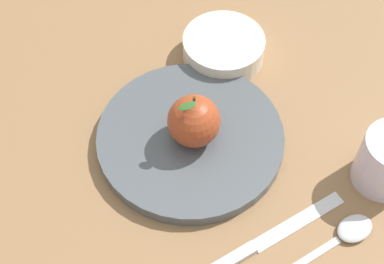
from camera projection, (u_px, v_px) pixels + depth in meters
ground_plane at (208, 154)px, 0.75m from camera, size 2.40×2.40×0.00m
dinner_plate at (192, 136)px, 0.76m from camera, size 0.25×0.25×0.02m
apple at (192, 123)px, 0.72m from camera, size 0.07×0.07×0.08m
side_bowl at (224, 46)px, 0.84m from camera, size 0.12×0.12×0.04m
knife at (258, 244)px, 0.67m from camera, size 0.21×0.09×0.01m
spoon at (344, 235)px, 0.68m from camera, size 0.16×0.07×0.01m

